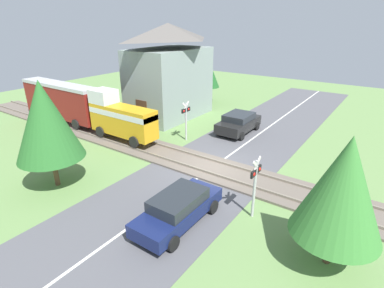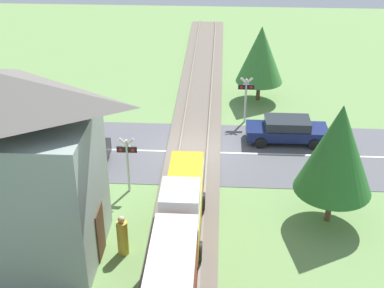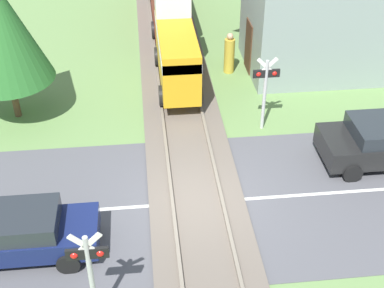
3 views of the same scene
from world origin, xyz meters
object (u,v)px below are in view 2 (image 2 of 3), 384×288
at_px(car_far_side, 68,149).
at_px(crossing_signal_east_approach, 127,157).
at_px(train, 174,276).
at_px(crossing_signal_west_approach, 246,93).
at_px(car_near_crossing, 287,130).
at_px(pedestrian_by_station, 123,237).

relative_size(car_far_side, crossing_signal_east_approach, 1.45).
xyz_separation_m(train, crossing_signal_west_approach, (-2.74, -15.03, -0.10)).
xyz_separation_m(crossing_signal_west_approach, crossing_signal_east_approach, (5.48, 7.46, 0.00)).
relative_size(train, car_far_side, 3.39).
bearing_deg(train, crossing_signal_west_approach, -100.33).
distance_m(car_far_side, crossing_signal_west_approach, 10.33).
height_order(car_far_side, crossing_signal_east_approach, crossing_signal_east_approach).
bearing_deg(crossing_signal_east_approach, car_near_crossing, -145.85).
bearing_deg(train, crossing_signal_east_approach, -70.10).
bearing_deg(pedestrian_by_station, car_near_crossing, -126.96).
xyz_separation_m(car_far_side, pedestrian_by_station, (-3.88, 6.62, 0.01)).
bearing_deg(car_far_side, pedestrian_by_station, 120.37).
height_order(crossing_signal_west_approach, crossing_signal_east_approach, same).
height_order(train, crossing_signal_west_approach, train).
distance_m(train, pedestrian_by_station, 4.10).
bearing_deg(pedestrian_by_station, crossing_signal_east_approach, -83.75).
xyz_separation_m(car_near_crossing, car_far_side, (11.03, 2.88, 0.05)).
bearing_deg(car_near_crossing, pedestrian_by_station, 53.04).
distance_m(car_near_crossing, crossing_signal_west_approach, 3.31).
height_order(crossing_signal_west_approach, pedestrian_by_station, crossing_signal_west_approach).
height_order(train, car_near_crossing, train).
bearing_deg(crossing_signal_east_approach, car_far_side, -33.93).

